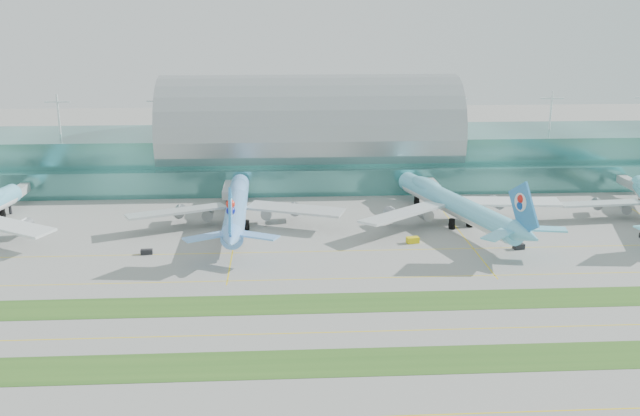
{
  "coord_description": "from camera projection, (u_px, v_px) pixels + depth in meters",
  "views": [
    {
      "loc": [
        -12.25,
        -158.02,
        70.1
      ],
      "look_at": [
        0.0,
        55.0,
        9.0
      ],
      "focal_mm": 40.0,
      "sensor_mm": 36.0,
      "label": 1
    }
  ],
  "objects": [
    {
      "name": "taxiline_d",
      "position": [
        323.0,
        251.0,
        210.02
      ],
      "size": [
        420.0,
        0.35,
        0.01
      ],
      "primitive_type": "cube",
      "color": "yellow",
      "rests_on": "ground"
    },
    {
      "name": "taxiline_c",
      "position": [
        328.0,
        279.0,
        188.91
      ],
      "size": [
        420.0,
        0.35,
        0.01
      ],
      "primitive_type": "cube",
      "color": "yellow",
      "rests_on": "ground"
    },
    {
      "name": "grass_strip_near",
      "position": [
        343.0,
        362.0,
        144.75
      ],
      "size": [
        420.0,
        12.0,
        0.08
      ],
      "primitive_type": "cube",
      "color": "#2D591E",
      "rests_on": "ground"
    },
    {
      "name": "ground",
      "position": [
        333.0,
        306.0,
        171.63
      ],
      "size": [
        700.0,
        700.0,
        0.0
      ],
      "primitive_type": "plane",
      "color": "gray",
      "rests_on": "ground"
    },
    {
      "name": "gse_f",
      "position": [
        519.0,
        246.0,
        211.71
      ],
      "size": [
        3.46,
        2.49,
        1.65
      ],
      "primitive_type": "cube",
      "rotation": [
        0.0,
        0.0,
        0.17
      ],
      "color": "black",
      "rests_on": "ground"
    },
    {
      "name": "grass_strip_far",
      "position": [
        332.0,
        303.0,
        173.54
      ],
      "size": [
        420.0,
        12.0,
        0.08
      ],
      "primitive_type": "cube",
      "color": "#2D591E",
      "rests_on": "ground"
    },
    {
      "name": "terminal",
      "position": [
        310.0,
        146.0,
        291.33
      ],
      "size": [
        340.0,
        69.1,
        36.0
      ],
      "color": "#3D7A75",
      "rests_on": "ground"
    },
    {
      "name": "gse_c",
      "position": [
        147.0,
        252.0,
        207.43
      ],
      "size": [
        3.46,
        1.74,
        1.45
      ],
      "primitive_type": "cube",
      "rotation": [
        0.0,
        0.0,
        0.06
      ],
      "color": "black",
      "rests_on": "ground"
    },
    {
      "name": "gse_e",
      "position": [
        413.0,
        240.0,
        217.14
      ],
      "size": [
        4.06,
        2.8,
        1.85
      ],
      "primitive_type": "cube",
      "rotation": [
        0.0,
        0.0,
        0.19
      ],
      "color": "yellow",
      "rests_on": "ground"
    },
    {
      "name": "airliner_b",
      "position": [
        237.0,
        206.0,
        232.43
      ],
      "size": [
        70.81,
        80.25,
        22.11
      ],
      "rotation": [
        0.0,
        0.0,
        0.01
      ],
      "color": "#6EABF3",
      "rests_on": "ground"
    },
    {
      "name": "gse_d",
      "position": [
        231.0,
        235.0,
        221.95
      ],
      "size": [
        4.68,
        3.14,
        1.54
      ],
      "primitive_type": "cube",
      "rotation": [
        0.0,
        0.0,
        0.32
      ],
      "color": "black",
      "rests_on": "ground"
    },
    {
      "name": "taxiline_b",
      "position": [
        338.0,
        332.0,
        158.2
      ],
      "size": [
        420.0,
        0.35,
        0.01
      ],
      "primitive_type": "cube",
      "color": "yellow",
      "rests_on": "ground"
    },
    {
      "name": "airliner_c",
      "position": [
        454.0,
        203.0,
        234.61
      ],
      "size": [
        70.56,
        81.8,
        23.04
      ],
      "rotation": [
        0.0,
        0.0,
        0.3
      ],
      "color": "#69CAE7",
      "rests_on": "ground"
    }
  ]
}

